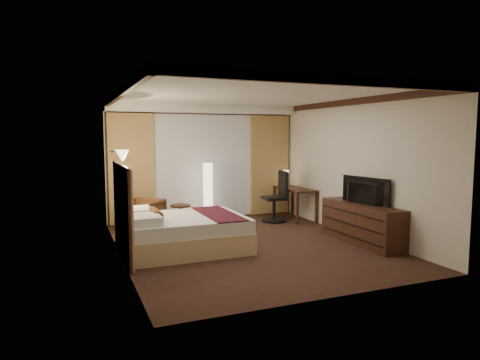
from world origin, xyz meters
name	(u,v)px	position (x,y,z in m)	size (l,w,h in m)	color
floor	(248,245)	(0.00, 0.00, 0.00)	(4.50, 5.50, 0.01)	black
ceiling	(249,95)	(0.00, 0.00, 2.70)	(4.50, 5.50, 0.01)	white
back_wall	(203,162)	(0.00, 2.75, 1.35)	(4.50, 0.02, 2.70)	beige
left_wall	(119,176)	(-2.25, 0.00, 1.35)	(0.02, 5.50, 2.70)	beige
right_wall	(352,168)	(2.25, 0.00, 1.35)	(0.02, 5.50, 2.70)	beige
crown_molding	(249,98)	(0.00, 0.00, 2.64)	(4.50, 5.50, 0.12)	black
soffit	(206,109)	(0.00, 2.50, 2.60)	(4.50, 0.50, 0.20)	white
curtain_sheer	(204,167)	(0.00, 2.67, 1.25)	(2.48, 0.04, 2.45)	silver
curtain_left_drape	(131,169)	(-1.70, 2.61, 1.25)	(1.00, 0.14, 2.45)	tan
curtain_right_drape	(269,165)	(1.70, 2.61, 1.25)	(1.00, 0.14, 2.45)	tan
wall_sconce	(122,156)	(-2.09, 0.89, 1.62)	(0.24, 0.24, 0.24)	white
bed	(185,233)	(-1.17, 0.09, 0.30)	(2.05, 1.60, 0.60)	white
headboard	(123,211)	(-2.20, 0.09, 0.75)	(0.12, 1.90, 1.50)	tan
armchair	(142,214)	(-1.61, 1.80, 0.37)	(0.73, 0.68, 0.75)	#4D2817
side_table	(181,216)	(-0.77, 1.92, 0.25)	(0.45, 0.45, 0.49)	black
floor_lamp	(208,193)	(-0.06, 2.20, 0.69)	(0.29, 0.29, 1.38)	white
desk	(295,204)	(1.95, 1.75, 0.38)	(0.55, 1.23, 0.75)	black
desk_lamp	(286,179)	(1.95, 2.22, 0.92)	(0.18, 0.18, 0.34)	#FFD899
office_chair	(274,196)	(1.38, 1.70, 0.59)	(0.57, 0.57, 1.18)	black
dresser	(362,223)	(2.00, -0.67, 0.37)	(0.50, 1.88, 0.73)	black
television	(361,187)	(1.97, -0.67, 1.05)	(1.09, 0.63, 0.14)	black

